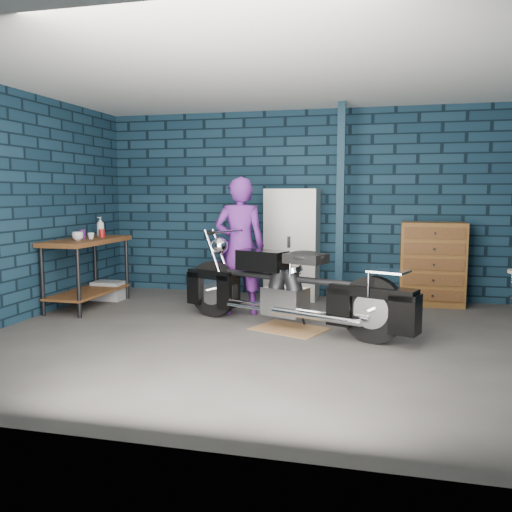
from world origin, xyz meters
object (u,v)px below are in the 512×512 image
(storage_bin, at_px, (109,290))
(tool_chest, at_px, (432,264))
(person, at_px, (240,246))
(workbench, at_px, (88,273))
(motorcycle, at_px, (290,281))
(locker, at_px, (292,244))

(storage_bin, relative_size, tool_chest, 0.38)
(person, height_order, tool_chest, person)
(workbench, distance_m, motorcycle, 2.88)
(motorcycle, xyz_separation_m, tool_chest, (1.62, 1.77, 0.02))
(person, height_order, locker, person)
(person, relative_size, storage_bin, 4.04)
(locker, bearing_deg, workbench, -154.14)
(person, distance_m, locker, 1.22)
(workbench, relative_size, person, 0.82)
(locker, bearing_deg, person, -111.99)
(motorcycle, distance_m, storage_bin, 3.02)
(workbench, distance_m, tool_chest, 4.62)
(tool_chest, bearing_deg, motorcycle, -132.55)
(person, relative_size, locker, 1.09)
(locker, height_order, tool_chest, locker)
(storage_bin, xyz_separation_m, locker, (2.51, 0.73, 0.65))
(person, distance_m, tool_chest, 2.65)
(workbench, relative_size, storage_bin, 3.32)
(locker, bearing_deg, motorcycle, -80.56)
(storage_bin, height_order, locker, locker)
(storage_bin, relative_size, locker, 0.27)
(motorcycle, bearing_deg, tool_chest, 68.45)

